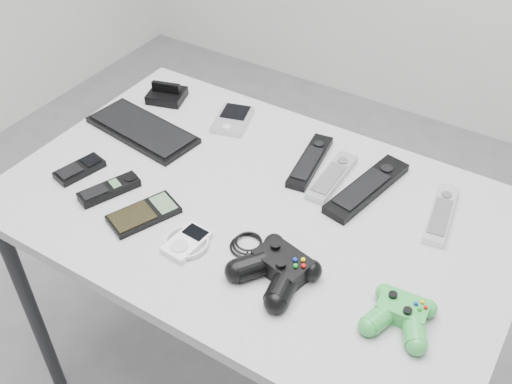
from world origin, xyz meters
The scene contains 14 objects.
desk centered at (-0.03, 0.08, 0.68)m, with size 1.12×0.72×0.75m.
pda_keyboard centered at (-0.42, 0.16, 0.76)m, with size 0.29×0.12×0.02m, color black.
dock_bracket centered at (-0.46, 0.31, 0.77)m, with size 0.09×0.08×0.05m, color black.
pda centered at (-0.25, 0.31, 0.76)m, with size 0.08×0.13×0.02m, color #ABACB2.
remote_silver_a centered at (0.08, 0.24, 0.76)m, with size 0.05×0.19×0.02m, color #ABACB2.
remote_black_a centered at (0.01, 0.27, 0.76)m, with size 0.05×0.21×0.02m, color black.
remote_black_b centered at (0.16, 0.25, 0.76)m, with size 0.06×0.25×0.02m, color black.
remote_silver_b centered at (0.33, 0.25, 0.76)m, with size 0.04×0.19×0.02m, color silver.
mobile_phone centered at (-0.44, -0.05, 0.76)m, with size 0.05×0.11×0.02m, color black.
cordless_handset centered at (-0.33, -0.06, 0.76)m, with size 0.04×0.14×0.02m, color black.
calculator centered at (-0.21, -0.08, 0.75)m, with size 0.07×0.15×0.01m, color black.
mp3_player centered at (-0.08, -0.10, 0.76)m, with size 0.09×0.10×0.02m, color white.
controller_black centered at (0.12, -0.08, 0.77)m, with size 0.26×0.16×0.05m, color black, non-canonical shape.
controller_green centered at (0.36, -0.05, 0.77)m, with size 0.12×0.13×0.04m, color green, non-canonical shape.
Camera 1 is at (0.49, -0.75, 1.63)m, focal length 42.00 mm.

